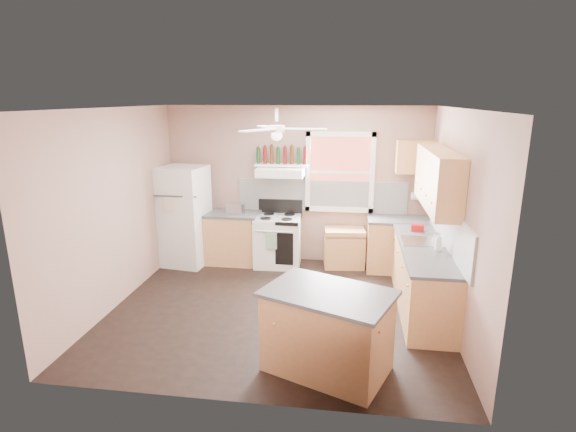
# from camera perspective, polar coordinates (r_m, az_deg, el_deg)

# --- Properties ---
(floor) EXTENTS (4.50, 4.50, 0.00)m
(floor) POSITION_cam_1_polar(r_m,az_deg,el_deg) (6.34, -1.30, -11.66)
(floor) COLOR black
(floor) RESTS_ON ground
(ceiling) EXTENTS (4.50, 4.50, 0.00)m
(ceiling) POSITION_cam_1_polar(r_m,az_deg,el_deg) (5.68, -1.46, 13.54)
(ceiling) COLOR white
(ceiling) RESTS_ON ground
(wall_back) EXTENTS (4.50, 0.05, 2.70)m
(wall_back) POSITION_cam_1_polar(r_m,az_deg,el_deg) (7.82, 1.04, 3.94)
(wall_back) COLOR #936F62
(wall_back) RESTS_ON ground
(wall_right) EXTENTS (0.05, 4.00, 2.70)m
(wall_right) POSITION_cam_1_polar(r_m,az_deg,el_deg) (5.94, 20.82, -0.55)
(wall_right) COLOR #936F62
(wall_right) RESTS_ON ground
(wall_left) EXTENTS (0.05, 4.00, 2.70)m
(wall_left) POSITION_cam_1_polar(r_m,az_deg,el_deg) (6.62, -21.21, 0.91)
(wall_left) COLOR #936F62
(wall_left) RESTS_ON ground
(backsplash_back) EXTENTS (2.90, 0.03, 0.55)m
(backsplash_back) POSITION_cam_1_polar(r_m,az_deg,el_deg) (7.77, 4.30, 2.52)
(backsplash_back) COLOR white
(backsplash_back) RESTS_ON wall_back
(backsplash_right) EXTENTS (0.03, 2.60, 0.55)m
(backsplash_right) POSITION_cam_1_polar(r_m,az_deg,el_deg) (6.26, 19.74, -1.36)
(backsplash_right) COLOR white
(backsplash_right) RESTS_ON wall_right
(window_view) EXTENTS (1.00, 0.02, 1.20)m
(window_view) POSITION_cam_1_polar(r_m,az_deg,el_deg) (7.68, 6.60, 5.54)
(window_view) COLOR brown
(window_view) RESTS_ON wall_back
(window_frame) EXTENTS (1.16, 0.07, 1.36)m
(window_frame) POSITION_cam_1_polar(r_m,az_deg,el_deg) (7.65, 6.60, 5.51)
(window_frame) COLOR white
(window_frame) RESTS_ON wall_back
(refrigerator) EXTENTS (0.81, 0.79, 1.71)m
(refrigerator) POSITION_cam_1_polar(r_m,az_deg,el_deg) (7.90, -13.01, -0.02)
(refrigerator) COLOR white
(refrigerator) RESTS_ON floor
(base_cabinet_left) EXTENTS (0.90, 0.60, 0.86)m
(base_cabinet_left) POSITION_cam_1_polar(r_m,az_deg,el_deg) (7.93, -6.91, -2.86)
(base_cabinet_left) COLOR #BD7D4E
(base_cabinet_left) RESTS_ON floor
(counter_left) EXTENTS (0.92, 0.62, 0.04)m
(counter_left) POSITION_cam_1_polar(r_m,az_deg,el_deg) (7.81, -7.01, 0.29)
(counter_left) COLOR #424245
(counter_left) RESTS_ON base_cabinet_left
(toaster) EXTENTS (0.30, 0.20, 0.18)m
(toaster) POSITION_cam_1_polar(r_m,az_deg,el_deg) (7.72, -6.68, 0.96)
(toaster) COLOR silver
(toaster) RESTS_ON counter_left
(stove) EXTENTS (0.79, 0.67, 0.86)m
(stove) POSITION_cam_1_polar(r_m,az_deg,el_deg) (7.74, -1.30, -3.20)
(stove) COLOR white
(stove) RESTS_ON floor
(range_hood) EXTENTS (0.78, 0.50, 0.14)m
(range_hood) POSITION_cam_1_polar(r_m,az_deg,el_deg) (7.54, -0.95, 5.61)
(range_hood) COLOR white
(range_hood) RESTS_ON wall_back
(bottle_shelf) EXTENTS (0.90, 0.26, 0.03)m
(bottle_shelf) POSITION_cam_1_polar(r_m,az_deg,el_deg) (7.64, -0.81, 6.50)
(bottle_shelf) COLOR white
(bottle_shelf) RESTS_ON range_hood
(cart) EXTENTS (0.72, 0.52, 0.67)m
(cart) POSITION_cam_1_polar(r_m,az_deg,el_deg) (7.76, 7.14, -4.03)
(cart) COLOR #BD7D4E
(cart) RESTS_ON floor
(base_cabinet_corner) EXTENTS (1.00, 0.60, 0.86)m
(base_cabinet_corner) POSITION_cam_1_polar(r_m,az_deg,el_deg) (7.72, 13.73, -3.69)
(base_cabinet_corner) COLOR #BD7D4E
(base_cabinet_corner) RESTS_ON floor
(base_cabinet_right) EXTENTS (0.60, 2.20, 0.86)m
(base_cabinet_right) POSITION_cam_1_polar(r_m,az_deg,el_deg) (6.45, 16.66, -7.66)
(base_cabinet_right) COLOR #BD7D4E
(base_cabinet_right) RESTS_ON floor
(counter_corner) EXTENTS (1.02, 0.62, 0.04)m
(counter_corner) POSITION_cam_1_polar(r_m,az_deg,el_deg) (7.60, 13.94, -0.47)
(counter_corner) COLOR #424245
(counter_corner) RESTS_ON base_cabinet_corner
(counter_right) EXTENTS (0.62, 2.22, 0.04)m
(counter_right) POSITION_cam_1_polar(r_m,az_deg,el_deg) (6.29, 16.87, -3.86)
(counter_right) COLOR #424245
(counter_right) RESTS_ON base_cabinet_right
(sink) EXTENTS (0.55, 0.45, 0.03)m
(sink) POSITION_cam_1_polar(r_m,az_deg,el_deg) (6.47, 16.63, -3.17)
(sink) COLOR silver
(sink) RESTS_ON counter_right
(faucet) EXTENTS (0.03, 0.03, 0.14)m
(faucet) POSITION_cam_1_polar(r_m,az_deg,el_deg) (6.48, 18.08, -2.58)
(faucet) COLOR silver
(faucet) RESTS_ON sink
(upper_cabinet_right) EXTENTS (0.33, 1.80, 0.76)m
(upper_cabinet_right) POSITION_cam_1_polar(r_m,az_deg,el_deg) (6.29, 18.48, 4.49)
(upper_cabinet_right) COLOR #BD7D4E
(upper_cabinet_right) RESTS_ON wall_right
(upper_cabinet_corner) EXTENTS (0.60, 0.33, 0.52)m
(upper_cabinet_corner) POSITION_cam_1_polar(r_m,az_deg,el_deg) (7.55, 15.84, 7.23)
(upper_cabinet_corner) COLOR #BD7D4E
(upper_cabinet_corner) RESTS_ON wall_back
(paper_towel) EXTENTS (0.26, 0.12, 0.12)m
(paper_towel) POSITION_cam_1_polar(r_m,az_deg,el_deg) (7.71, 16.36, 2.42)
(paper_towel) COLOR white
(paper_towel) RESTS_ON wall_back
(island) EXTENTS (1.42, 1.18, 0.86)m
(island) POSITION_cam_1_polar(r_m,az_deg,el_deg) (4.89, 5.03, -14.57)
(island) COLOR #BD7D4E
(island) RESTS_ON floor
(island_top) EXTENTS (1.51, 1.27, 0.04)m
(island_top) POSITION_cam_1_polar(r_m,az_deg,el_deg) (4.69, 5.15, -9.77)
(island_top) COLOR #424245
(island_top) RESTS_ON island
(ceiling_fan_hub) EXTENTS (0.20, 0.20, 0.08)m
(ceiling_fan_hub) POSITION_cam_1_polar(r_m,az_deg,el_deg) (5.69, -1.45, 11.03)
(ceiling_fan_hub) COLOR white
(ceiling_fan_hub) RESTS_ON ceiling
(soap_bottle) EXTENTS (0.13, 0.13, 0.25)m
(soap_bottle) POSITION_cam_1_polar(r_m,az_deg,el_deg) (6.11, 18.57, -3.10)
(soap_bottle) COLOR silver
(soap_bottle) RESTS_ON counter_right
(red_caddy) EXTENTS (0.19, 0.14, 0.10)m
(red_caddy) POSITION_cam_1_polar(r_m,az_deg,el_deg) (6.95, 16.11, -1.43)
(red_caddy) COLOR #A10D11
(red_caddy) RESTS_ON counter_right
(wine_bottles) EXTENTS (0.86, 0.06, 0.31)m
(wine_bottles) POSITION_cam_1_polar(r_m,az_deg,el_deg) (7.62, -0.80, 7.68)
(wine_bottles) COLOR #143819
(wine_bottles) RESTS_ON bottle_shelf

